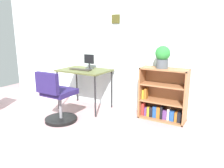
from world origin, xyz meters
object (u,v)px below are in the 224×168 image
(keyboard, at_px, (80,70))
(office_chair, at_px, (57,100))
(potted_plant_on_shelf, at_px, (163,56))
(bookshelf_low, at_px, (163,97))
(desk, at_px, (85,73))
(monitor, at_px, (89,62))

(keyboard, distance_m, office_chair, 0.78)
(keyboard, distance_m, potted_plant_on_shelf, 1.49)
(office_chair, height_order, potted_plant_on_shelf, potted_plant_on_shelf)
(office_chair, bearing_deg, bookshelf_low, 34.66)
(desk, distance_m, potted_plant_on_shelf, 1.46)
(monitor, xyz_separation_m, potted_plant_on_shelf, (1.37, 0.06, 0.17))
(office_chair, xyz_separation_m, potted_plant_on_shelf, (1.38, 0.92, 0.69))
(desk, bearing_deg, keyboard, -108.14)
(desk, height_order, keyboard, keyboard)
(office_chair, height_order, bookshelf_low, bookshelf_low)
(desk, height_order, monitor, monitor)
(monitor, relative_size, potted_plant_on_shelf, 0.77)
(keyboard, bearing_deg, desk, 71.86)
(monitor, distance_m, potted_plant_on_shelf, 1.38)
(bookshelf_low, relative_size, potted_plant_on_shelf, 2.45)
(desk, xyz_separation_m, keyboard, (-0.03, -0.08, 0.07))
(monitor, relative_size, bookshelf_low, 0.31)
(keyboard, bearing_deg, office_chair, -85.56)
(office_chair, bearing_deg, monitor, 89.33)
(potted_plant_on_shelf, bearing_deg, keyboard, -170.19)
(keyboard, xyz_separation_m, potted_plant_on_shelf, (1.44, 0.25, 0.30))
(office_chair, xyz_separation_m, bookshelf_low, (1.41, 0.98, 0.00))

